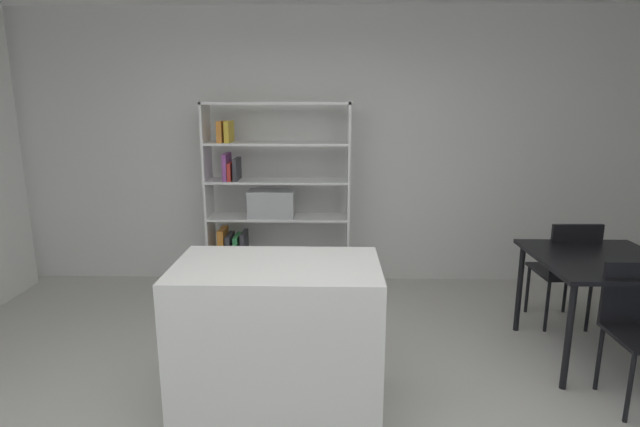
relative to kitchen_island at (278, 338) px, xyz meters
The scene contains 5 objects.
back_partition 2.53m from the kitchen_island, 86.09° to the left, with size 7.25×0.06×2.77m, color silver.
kitchen_island is the anchor object (origin of this frame).
open_bookshelf 2.07m from the kitchen_island, 98.99° to the left, with size 1.39×0.34×1.85m.
dining_table 2.36m from the kitchen_island, 17.05° to the left, with size 0.91×0.98×0.77m.
dining_chair_far 2.55m from the kitchen_island, 28.03° to the left, with size 0.41×0.46×0.92m.
Camera 1 is at (0.15, -2.43, 1.86)m, focal length 27.89 mm.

